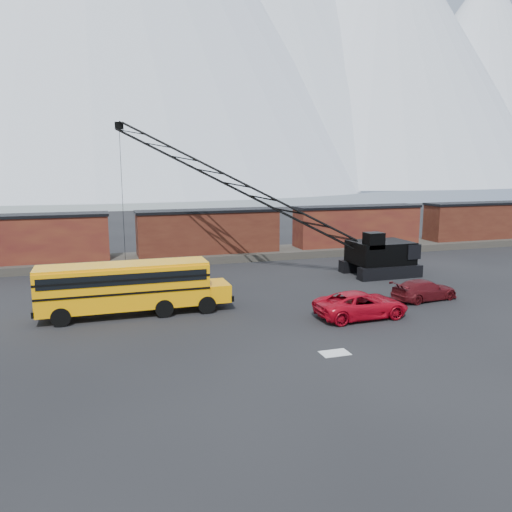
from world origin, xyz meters
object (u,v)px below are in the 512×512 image
(school_bus, at_px, (130,286))
(maroon_suv, at_px, (424,290))
(crawler_crane, at_px, (241,187))
(red_pickup, at_px, (361,305))

(school_bus, distance_m, maroon_suv, 19.37)
(maroon_suv, relative_size, crawler_crane, 0.20)
(red_pickup, xyz_separation_m, maroon_suv, (6.08, 2.24, -0.10))
(school_bus, distance_m, crawler_crane, 14.78)
(crawler_crane, bearing_deg, school_bus, -135.27)
(school_bus, xyz_separation_m, maroon_suv, (19.17, -2.52, -1.10))
(red_pickup, xyz_separation_m, crawler_crane, (-3.34, 14.42, 6.48))
(red_pickup, bearing_deg, crawler_crane, 11.57)
(school_bus, relative_size, red_pickup, 2.05)
(school_bus, xyz_separation_m, crawler_crane, (9.75, 9.66, 5.48))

